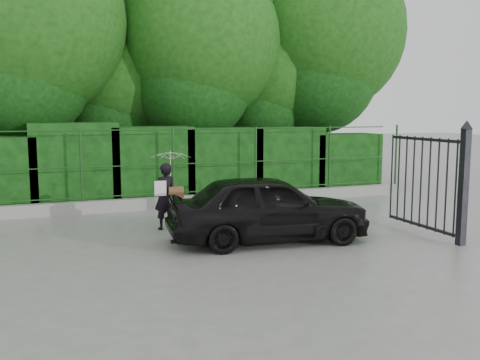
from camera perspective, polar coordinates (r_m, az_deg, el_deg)
name	(u,v)px	position (r m, az deg, el deg)	size (l,w,h in m)	color
ground	(210,252)	(9.78, -3.21, -7.62)	(80.00, 80.00, 0.00)	gray
kerb	(159,203)	(14.01, -8.64, -2.45)	(14.00, 0.25, 0.30)	#9E9E99
fence	(167,162)	(13.92, -7.84, 1.86)	(14.13, 0.06, 1.80)	#194417
hedge	(146,166)	(14.84, -9.99, 1.47)	(14.20, 1.20, 2.22)	black
trees	(171,43)	(17.34, -7.38, 14.29)	(17.10, 6.15, 8.08)	black
gate	(446,180)	(11.18, 21.09, 0.00)	(0.22, 2.33, 2.36)	black
woman	(169,177)	(11.54, -7.57, 0.28)	(0.88, 0.87, 1.68)	black
car	(268,208)	(10.39, 3.00, -2.96)	(1.57, 3.90, 1.33)	black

